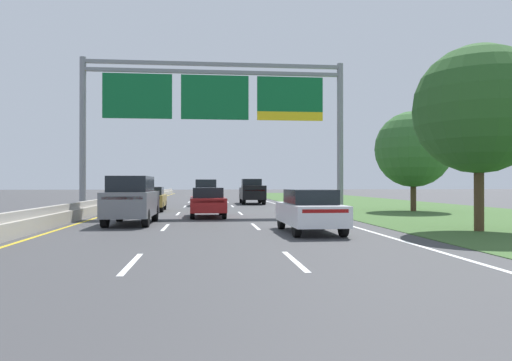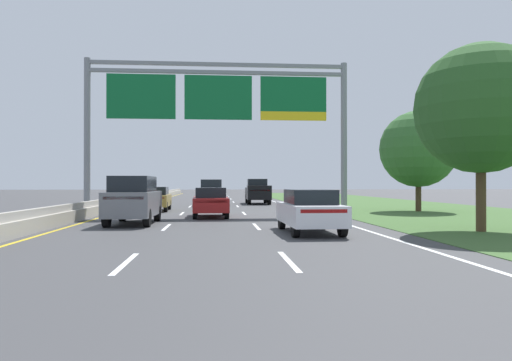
{
  "view_description": "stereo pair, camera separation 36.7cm",
  "coord_description": "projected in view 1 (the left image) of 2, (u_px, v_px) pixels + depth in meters",
  "views": [
    {
      "loc": [
        -0.18,
        -0.56,
        1.79
      ],
      "look_at": [
        1.68,
        17.59,
        1.9
      ],
      "focal_mm": 34.04,
      "sensor_mm": 36.0,
      "label": 1
    },
    {
      "loc": [
        0.18,
        -0.59,
        1.79
      ],
      "look_at": [
        1.68,
        17.59,
        1.9
      ],
      "focal_mm": 34.04,
      "sensor_mm": 36.0,
      "label": 2
    }
  ],
  "objects": [
    {
      "name": "car_silver_centre_lane_suv",
      "position": [
        206.0,
        192.0,
        39.74
      ],
      "size": [
        2.0,
        4.74,
        2.11
      ],
      "rotation": [
        0.0,
        0.0,
        1.55
      ],
      "color": "#B2B5BA",
      "rests_on": "ground"
    },
    {
      "name": "car_white_right_lane_sedan",
      "position": [
        310.0,
        210.0,
        17.68
      ],
      "size": [
        1.9,
        4.43,
        1.57
      ],
      "rotation": [
        0.0,
        0.0,
        1.59
      ],
      "color": "silver",
      "rests_on": "ground"
    },
    {
      "name": "overhead_sign_gantry",
      "position": [
        215.0,
        105.0,
        27.69
      ],
      "size": [
        15.06,
        0.42,
        8.86
      ],
      "color": "gray",
      "rests_on": "ground"
    },
    {
      "name": "lane_striping",
      "position": [
        209.0,
        208.0,
        34.93
      ],
      "size": [
        11.96,
        106.0,
        0.01
      ],
      "color": "white",
      "rests_on": "ground"
    },
    {
      "name": "grass_verge_right",
      "position": [
        393.0,
        207.0,
        36.8
      ],
      "size": [
        14.0,
        110.0,
        0.02
      ],
      "primitive_type": "cube",
      "color": "#3D602D",
      "rests_on": "ground"
    },
    {
      "name": "median_barrier_concrete",
      "position": [
        116.0,
        204.0,
        34.71
      ],
      "size": [
        0.6,
        110.0,
        0.85
      ],
      "color": "#A8A399",
      "rests_on": "ground"
    },
    {
      "name": "ground_plane",
      "position": [
        209.0,
        208.0,
        35.38
      ],
      "size": [
        220.0,
        220.0,
        0.0
      ],
      "primitive_type": "plane",
      "color": "#3D3D3F"
    },
    {
      "name": "car_grey_left_lane_suv",
      "position": [
        132.0,
        199.0,
        21.32
      ],
      "size": [
        1.94,
        4.72,
        2.11
      ],
      "rotation": [
        0.0,
        0.0,
        1.56
      ],
      "color": "slate",
      "rests_on": "ground"
    },
    {
      "name": "pickup_truck_black",
      "position": [
        252.0,
        192.0,
        42.91
      ],
      "size": [
        2.08,
        5.43,
        2.2
      ],
      "rotation": [
        0.0,
        0.0,
        1.56
      ],
      "color": "black",
      "rests_on": "ground"
    },
    {
      "name": "roadside_tree_mid",
      "position": [
        413.0,
        149.0,
        31.2
      ],
      "size": [
        4.89,
        4.89,
        6.45
      ],
      "color": "#4C3823",
      "rests_on": "ground"
    },
    {
      "name": "car_red_centre_lane_sedan",
      "position": [
        208.0,
        202.0,
        25.88
      ],
      "size": [
        1.93,
        4.45,
        1.57
      ],
      "rotation": [
        0.0,
        0.0,
        1.6
      ],
      "color": "maroon",
      "rests_on": "ground"
    },
    {
      "name": "car_gold_left_lane_sedan",
      "position": [
        151.0,
        198.0,
        31.61
      ],
      "size": [
        1.91,
        4.44,
        1.57
      ],
      "rotation": [
        0.0,
        0.0,
        1.59
      ],
      "color": "#A38438",
      "rests_on": "ground"
    },
    {
      "name": "roadside_tree_near",
      "position": [
        479.0,
        109.0,
        18.16
      ],
      "size": [
        4.83,
        4.83,
        6.99
      ],
      "color": "#4C3823",
      "rests_on": "ground"
    }
  ]
}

